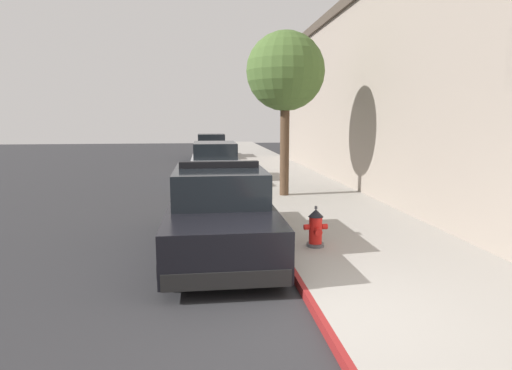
# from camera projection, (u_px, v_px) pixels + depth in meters

# --- Properties ---
(ground_plane) EXTENTS (35.10, 60.00, 0.20)m
(ground_plane) POSITION_uv_depth(u_px,v_px,m) (122.00, 195.00, 14.48)
(ground_plane) COLOR #2B2B2D
(sidewalk_pavement) EXTENTS (3.59, 60.00, 0.13)m
(sidewalk_pavement) POSITION_uv_depth(u_px,v_px,m) (294.00, 187.00, 15.18)
(sidewalk_pavement) COLOR #9E9991
(sidewalk_pavement) RESTS_ON ground
(curb_painted_edge) EXTENTS (0.08, 60.00, 0.13)m
(curb_painted_edge) POSITION_uv_depth(u_px,v_px,m) (243.00, 188.00, 14.96)
(curb_painted_edge) COLOR maroon
(curb_painted_edge) RESTS_ON ground
(storefront_building) EXTENTS (8.20, 26.79, 6.62)m
(storefront_building) POSITION_uv_depth(u_px,v_px,m) (473.00, 93.00, 14.15)
(storefront_building) COLOR gray
(storefront_building) RESTS_ON ground
(police_cruiser) EXTENTS (1.94, 4.84, 1.68)m
(police_cruiser) POSITION_uv_depth(u_px,v_px,m) (220.00, 211.00, 8.00)
(police_cruiser) COLOR black
(police_cruiser) RESTS_ON ground
(parked_car_silver_ahead) EXTENTS (1.94, 4.84, 1.56)m
(parked_car_silver_ahead) POSITION_uv_depth(u_px,v_px,m) (215.00, 163.00, 16.74)
(parked_car_silver_ahead) COLOR #B2B5BA
(parked_car_silver_ahead) RESTS_ON ground
(parked_car_dark_far) EXTENTS (1.94, 4.84, 1.56)m
(parked_car_dark_far) POSITION_uv_depth(u_px,v_px,m) (211.00, 147.00, 26.78)
(parked_car_dark_far) COLOR black
(parked_car_dark_far) RESTS_ON ground
(fire_hydrant) EXTENTS (0.44, 0.40, 0.76)m
(fire_hydrant) POSITION_uv_depth(u_px,v_px,m) (316.00, 228.00, 7.78)
(fire_hydrant) COLOR #4C4C51
(fire_hydrant) RESTS_ON sidewalk_pavement
(street_tree) EXTENTS (2.34, 2.34, 4.91)m
(street_tree) POSITION_uv_depth(u_px,v_px,m) (285.00, 73.00, 12.61)
(street_tree) COLOR brown
(street_tree) RESTS_ON sidewalk_pavement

